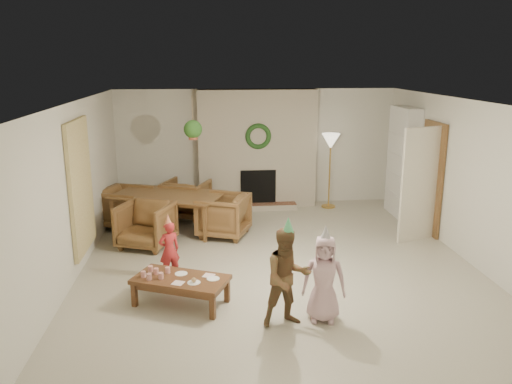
{
  "coord_description": "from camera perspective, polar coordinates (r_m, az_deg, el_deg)",
  "views": [
    {
      "loc": [
        -1.04,
        -7.44,
        3.09
      ],
      "look_at": [
        -0.3,
        0.4,
        1.05
      ],
      "focal_mm": 35.84,
      "sensor_mm": 36.0,
      "label": 1
    }
  ],
  "objects": [
    {
      "name": "floor",
      "position": [
        8.12,
        2.4,
        -7.85
      ],
      "size": [
        7.0,
        7.0,
        0.0
      ],
      "primitive_type": "plane",
      "color": "#B7B29E",
      "rests_on": "ground"
    },
    {
      "name": "ceiling",
      "position": [
        7.53,
        2.6,
        10.03
      ],
      "size": [
        7.0,
        7.0,
        0.0
      ],
      "primitive_type": "plane",
      "rotation": [
        3.14,
        0.0,
        0.0
      ],
      "color": "white",
      "rests_on": "wall_back"
    },
    {
      "name": "wall_back",
      "position": [
        11.14,
        0.04,
        5.02
      ],
      "size": [
        7.0,
        0.0,
        7.0
      ],
      "primitive_type": "plane",
      "rotation": [
        1.57,
        0.0,
        0.0
      ],
      "color": "silver",
      "rests_on": "floor"
    },
    {
      "name": "wall_front",
      "position": [
        4.47,
        8.71,
        -9.96
      ],
      "size": [
        7.0,
        0.0,
        7.0
      ],
      "primitive_type": "plane",
      "rotation": [
        -1.57,
        0.0,
        0.0
      ],
      "color": "silver",
      "rests_on": "floor"
    },
    {
      "name": "wall_left",
      "position": [
        7.91,
        -19.59,
        0.22
      ],
      "size": [
        0.0,
        7.0,
        7.0
      ],
      "primitive_type": "plane",
      "rotation": [
        1.57,
        0.0,
        1.57
      ],
      "color": "silver",
      "rests_on": "floor"
    },
    {
      "name": "wall_right",
      "position": [
        8.66,
        22.57,
        1.14
      ],
      "size": [
        0.0,
        7.0,
        7.0
      ],
      "primitive_type": "plane",
      "rotation": [
        1.57,
        0.0,
        -1.57
      ],
      "color": "silver",
      "rests_on": "floor"
    },
    {
      "name": "fireplace_mass",
      "position": [
        10.94,
        0.13,
        4.85
      ],
      "size": [
        2.5,
        0.4,
        2.5
      ],
      "primitive_type": "cube",
      "color": "#522815",
      "rests_on": "floor"
    },
    {
      "name": "fireplace_hearth",
      "position": [
        10.87,
        0.31,
        -1.66
      ],
      "size": [
        1.6,
        0.3,
        0.12
      ],
      "primitive_type": "cube",
      "color": "#5B2A19",
      "rests_on": "floor"
    },
    {
      "name": "fireplace_firebox",
      "position": [
        10.93,
        0.22,
        0.55
      ],
      "size": [
        0.75,
        0.12,
        0.75
      ],
      "primitive_type": "cube",
      "color": "black",
      "rests_on": "floor"
    },
    {
      "name": "fireplace_wreath",
      "position": [
        10.67,
        0.26,
        6.23
      ],
      "size": [
        0.54,
        0.1,
        0.54
      ],
      "primitive_type": "torus",
      "rotation": [
        1.57,
        0.0,
        0.0
      ],
      "color": "#194118",
      "rests_on": "fireplace_mass"
    },
    {
      "name": "floor_lamp_base",
      "position": [
        11.18,
        8.08,
        -1.58
      ],
      "size": [
        0.3,
        0.3,
        0.03
      ],
      "primitive_type": "cylinder",
      "color": "gold",
      "rests_on": "floor"
    },
    {
      "name": "floor_lamp_post",
      "position": [
        11.0,
        8.21,
        2.07
      ],
      "size": [
        0.03,
        0.03,
        1.44
      ],
      "primitive_type": "cylinder",
      "color": "gold",
      "rests_on": "floor"
    },
    {
      "name": "floor_lamp_shade",
      "position": [
        10.87,
        8.34,
        5.63
      ],
      "size": [
        0.38,
        0.38,
        0.32
      ],
      "primitive_type": "cone",
      "rotation": [
        3.14,
        0.0,
        0.0
      ],
      "color": "beige",
      "rests_on": "floor_lamp_post"
    },
    {
      "name": "bookshelf_carcass",
      "position": [
        10.67,
        16.06,
        3.21
      ],
      "size": [
        0.3,
        1.0,
        2.2
      ],
      "primitive_type": "cube",
      "color": "white",
      "rests_on": "floor"
    },
    {
      "name": "bookshelf_shelf_a",
      "position": [
        10.8,
        15.73,
        -0.17
      ],
      "size": [
        0.3,
        0.92,
        0.03
      ],
      "primitive_type": "cube",
      "color": "white",
      "rests_on": "bookshelf_carcass"
    },
    {
      "name": "bookshelf_shelf_b",
      "position": [
        10.71,
        15.87,
        1.9
      ],
      "size": [
        0.3,
        0.92,
        0.03
      ],
      "primitive_type": "cube",
      "color": "white",
      "rests_on": "bookshelf_carcass"
    },
    {
      "name": "bookshelf_shelf_c",
      "position": [
        10.63,
        16.02,
        4.0
      ],
      "size": [
        0.3,
        0.92,
        0.03
      ],
      "primitive_type": "cube",
      "color": "white",
      "rests_on": "bookshelf_carcass"
    },
    {
      "name": "bookshelf_shelf_d",
      "position": [
        10.57,
        16.17,
        6.13
      ],
      "size": [
        0.3,
        0.92,
        0.03
      ],
      "primitive_type": "cube",
      "color": "white",
      "rests_on": "bookshelf_carcass"
    },
    {
      "name": "books_row_lower",
      "position": [
        10.62,
        15.96,
        0.35
      ],
      "size": [
        0.2,
        0.4,
        0.24
      ],
      "primitive_type": "cube",
      "color": "#B32621",
      "rests_on": "bookshelf_shelf_a"
    },
    {
      "name": "books_row_mid",
      "position": [
        10.72,
        15.73,
        2.68
      ],
      "size": [
        0.2,
        0.44,
        0.24
      ],
      "primitive_type": "cube",
      "color": "navy",
      "rests_on": "bookshelf_shelf_b"
    },
    {
      "name": "books_row_upper",
      "position": [
        10.51,
        16.16,
        4.59
      ],
      "size": [
        0.2,
        0.36,
        0.22
      ],
      "primitive_type": "cube",
      "color": "gold",
      "rests_on": "bookshelf_shelf_c"
    },
    {
      "name": "door_frame",
      "position": [
        9.74,
        19.0,
        1.46
      ],
      "size": [
        0.05,
        0.86,
        2.04
      ],
      "primitive_type": "cube",
      "color": "brown",
      "rests_on": "floor"
    },
    {
      "name": "door_leaf",
      "position": [
        9.25,
        17.8,
        0.77
      ],
      "size": [
        0.77,
        0.32,
        2.0
      ],
      "primitive_type": "cube",
      "rotation": [
        0.0,
        0.0,
        -1.22
      ],
      "color": "beige",
      "rests_on": "floor"
    },
    {
      "name": "curtain_panel",
      "position": [
        8.08,
        -18.98,
        0.57
      ],
      "size": [
        0.06,
        1.2,
        2.0
      ],
      "primitive_type": "cube",
      "color": "beige",
      "rests_on": "wall_left"
    },
    {
      "name": "dining_table",
      "position": [
        9.6,
        -9.81,
        -2.29
      ],
      "size": [
        2.24,
        1.74,
        0.7
      ],
      "primitive_type": "imported",
      "rotation": [
        0.0,
        0.0,
        -0.36
      ],
      "color": "brown",
      "rests_on": "floor"
    },
    {
      "name": "dining_chair_near",
      "position": [
        8.85,
        -12.2,
        -3.62
      ],
      "size": [
        1.07,
        1.08,
        0.77
      ],
      "primitive_type": "imported",
      "rotation": [
        0.0,
        0.0,
        -0.36
      ],
      "color": "brown",
      "rests_on": "floor"
    },
    {
      "name": "dining_chair_far",
      "position": [
        10.35,
        -7.78,
        -0.76
      ],
      "size": [
        1.07,
        1.08,
        0.77
      ],
      "primitive_type": "imported",
      "rotation": [
        0.0,
        0.0,
        2.78
      ],
      "color": "brown",
      "rests_on": "floor"
    },
    {
      "name": "dining_chair_left",
      "position": [
        9.98,
        -14.34,
        -1.66
      ],
      "size": [
        1.08,
        1.07,
        0.77
      ],
      "primitive_type": "imported",
      "rotation": [
        0.0,
        0.0,
        1.21
      ],
      "color": "brown",
      "rests_on": "floor"
    },
    {
      "name": "dining_chair_right",
      "position": [
        9.19,
        -3.66,
        -2.63
      ],
      "size": [
        1.08,
        1.07,
        0.77
      ],
      "primitive_type": "imported",
      "rotation": [
        0.0,
        0.0,
        -1.94
      ],
      "color": "brown",
      "rests_on": "floor"
    },
    {
      "name": "hanging_plant_cord",
      "position": [
        8.99,
        -7.1,
        8.42
      ],
      "size": [
        0.01,
        0.01,
        0.7
      ],
      "primitive_type": "cylinder",
      "color": "tan",
      "rests_on": "ceiling"
    },
    {
      "name": "hanging_plant_pot",
      "position": [
        9.03,
        -7.03,
        6.21
      ],
      "size": [
        0.16,
        0.16,
        0.12
      ],
      "primitive_type": "cylinder",
      "color": "#9E4B33",
      "rests_on": "hanging_plant_cord"
    },
    {
      "name": "hanging_plant_foliage",
      "position": [
        9.01,
        -7.06,
        6.97
      ],
      "size": [
        0.32,
        0.32,
        0.32
      ],
      "primitive_type": "sphere",
      "color": "#23521B",
      "rests_on": "hanging_plant_pot"
    },
    {
      "name": "coffee_table_top",
      "position": [
        6.75,
        -8.41,
        -9.64
      ],
      "size": [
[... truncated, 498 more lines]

